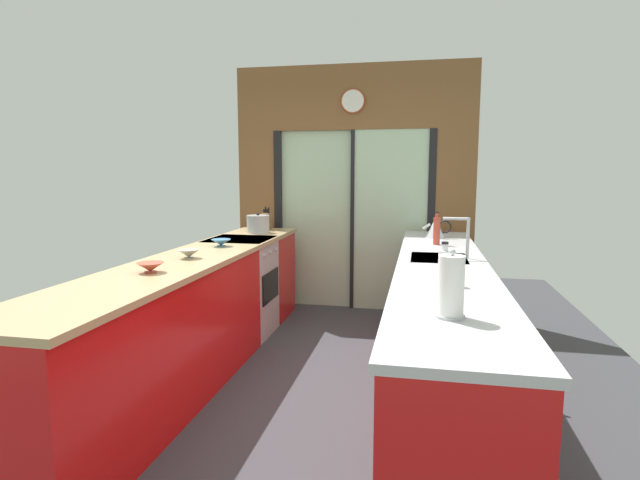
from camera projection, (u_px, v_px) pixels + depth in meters
ground_plane at (321, 367)px, 4.02m from camera, size 5.04×7.60×0.02m
back_wall_unit at (353, 174)px, 5.56m from camera, size 2.64×0.12×2.70m
left_counter_run at (187, 320)px, 3.68m from camera, size 0.62×3.80×0.92m
right_counter_run at (441, 328)px, 3.49m from camera, size 0.62×3.80×0.92m
sink_faucet at (464, 232)px, 3.61m from camera, size 0.19×0.02×0.30m
oven_range at (241, 287)px, 4.77m from camera, size 0.60×0.60×0.92m
mixing_bowl_near at (150, 267)px, 3.12m from camera, size 0.17×0.17×0.06m
mixing_bowl_mid at (189, 254)px, 3.63m from camera, size 0.16×0.16×0.07m
mixing_bowl_far at (221, 242)px, 4.22m from camera, size 0.16×0.16×0.06m
knife_block at (266, 221)px, 5.44m from camera, size 0.08×0.14×0.25m
stock_pot at (258, 224)px, 5.16m from camera, size 0.23×0.23×0.21m
kettle at (436, 228)px, 4.75m from camera, size 0.27×0.18×0.22m
soap_bottle_near at (444, 266)px, 2.80m from camera, size 0.07×0.07×0.24m
soap_bottle_far at (437, 230)px, 4.32m from camera, size 0.06×0.06×0.29m
paper_towel_roll at (451, 287)px, 2.15m from camera, size 0.13×0.13×0.30m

